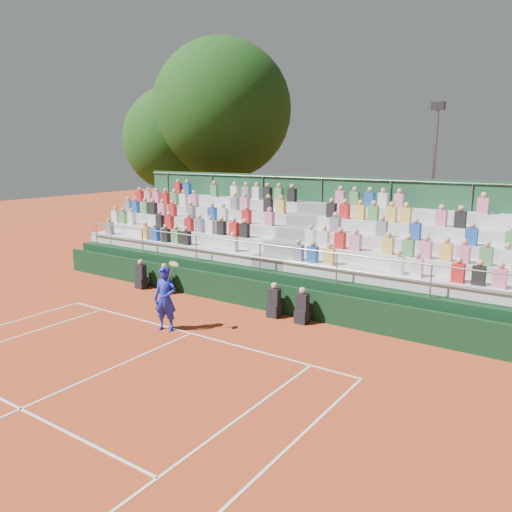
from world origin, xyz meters
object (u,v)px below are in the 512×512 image
Objects in this scene: tree_east at (222,110)px; tree_west at (176,140)px; tennis_player at (165,299)px; floodlight_mast at (433,172)px.

tree_west is at bearing -169.16° from tree_east.
tree_west reaches higher than tennis_player.
tennis_player is 18.12m from tree_west.
tree_west is 15.74m from floodlight_mast.
tree_east is (3.20, 0.61, 1.67)m from tree_west.
tree_west is at bearing 131.68° from tennis_player.
floodlight_mast reaches higher than tennis_player.
tennis_player is 17.35m from tree_east.
tennis_player is 14.77m from floodlight_mast.
tennis_player is 0.29× the size of floodlight_mast.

